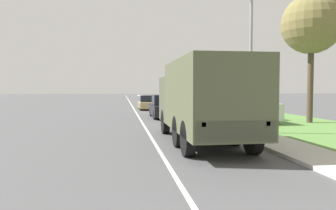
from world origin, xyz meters
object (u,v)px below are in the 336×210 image
object	(u,v)px
pickup_truck	(248,107)
military_truck	(203,98)
car_second_ahead	(149,103)
lamp_post	(246,47)
car_nearest_ahead	(165,107)

from	to	relation	value
pickup_truck	military_truck	bearing A→B (deg)	-122.33
car_second_ahead	lamp_post	xyz separation A→B (m)	(3.09, -17.91, 3.37)
military_truck	pickup_truck	world-z (taller)	military_truck
car_nearest_ahead	pickup_truck	size ratio (longest dim) A/B	0.88
car_nearest_ahead	pickup_truck	xyz separation A→B (m)	(5.04, -3.28, 0.17)
lamp_post	military_truck	bearing A→B (deg)	-137.38
military_truck	car_second_ahead	world-z (taller)	military_truck
pickup_truck	car_nearest_ahead	bearing A→B (deg)	146.97
pickup_truck	lamp_post	world-z (taller)	lamp_post
car_nearest_ahead	lamp_post	bearing A→B (deg)	-72.96
car_nearest_ahead	military_truck	bearing A→B (deg)	-90.07
car_nearest_ahead	car_second_ahead	xyz separation A→B (m)	(-0.40, 9.13, -0.09)
car_second_ahead	lamp_post	world-z (taller)	lamp_post
military_truck	lamp_post	xyz separation A→B (m)	(2.70, 2.49, 2.30)
car_nearest_ahead	pickup_truck	distance (m)	6.02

